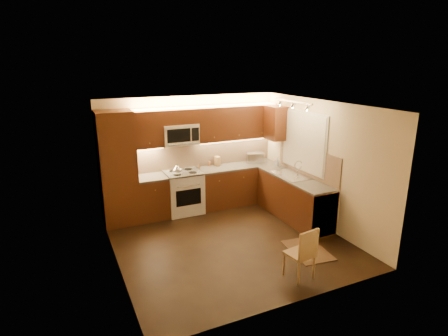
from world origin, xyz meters
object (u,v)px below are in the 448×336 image
microwave (180,134)px  toaster_oven (255,158)px  kettle (177,170)px  knife_block (217,161)px  dining_chair (300,252)px  soap_bottle (278,162)px  sink (291,172)px  stove (184,192)px

microwave → toaster_oven: (1.82, -0.05, -0.70)m
kettle → knife_block: (1.07, 0.35, -0.03)m
kettle → knife_block: 1.13m
microwave → dining_chair: size_ratio=0.90×
soap_bottle → kettle: bearing=165.6°
microwave → sink: bearing=-32.2°
toaster_oven → dining_chair: size_ratio=0.47×
knife_block → soap_bottle: size_ratio=1.01×
toaster_oven → soap_bottle: 0.58m
sink → microwave: bearing=147.8°
dining_chair → sink: bearing=50.4°
knife_block → dining_chair: (-0.14, -3.38, -0.59)m
stove → microwave: (0.00, 0.14, 1.26)m
stove → microwave: microwave is taller
toaster_oven → knife_block: (-0.92, 0.12, -0.01)m
knife_block → dining_chair: size_ratio=0.26×
microwave → toaster_oven: size_ratio=1.91×
microwave → soap_bottle: size_ratio=3.54×
sink → dining_chair: 2.46m
sink → knife_block: (-1.10, 1.33, 0.03)m
stove → kettle: kettle is taller
soap_bottle → toaster_oven: bearing=114.5°
stove → knife_block: bearing=12.9°
sink → dining_chair: (-1.24, -2.05, -0.56)m
stove → knife_block: knife_block is taller
dining_chair → soap_bottle: bearing=55.2°
toaster_oven → soap_bottle: (0.31, -0.49, -0.01)m
microwave → soap_bottle: microwave is taller
soap_bottle → stove: bearing=161.4°
stove → sink: sink is taller
kettle → toaster_oven: 2.01m
sink → dining_chair: bearing=-121.1°
stove → knife_block: 1.07m
stove → dining_chair: size_ratio=1.10×
knife_block → toaster_oven: bearing=-6.6°
toaster_oven → dining_chair: 3.48m
stove → toaster_oven: toaster_oven is taller
sink → toaster_oven: toaster_oven is taller
microwave → kettle: (-0.17, -0.28, -0.69)m
stove → dining_chair: (0.76, -3.18, -0.04)m
kettle → stove: bearing=58.8°
microwave → kettle: microwave is taller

